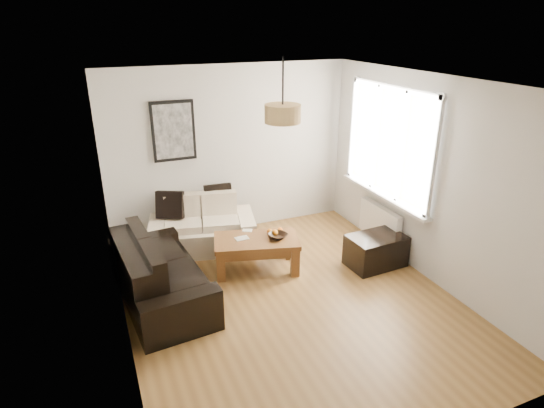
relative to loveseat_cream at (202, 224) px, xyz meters
name	(u,v)px	position (x,y,z in m)	size (l,w,h in m)	color
floor	(291,301)	(0.62, -1.78, -0.38)	(4.50, 4.50, 0.00)	brown
ceiling	(295,82)	(0.62, -1.78, 2.22)	(3.80, 4.50, 0.00)	white
wall_back	(230,151)	(0.62, 0.47, 0.92)	(3.80, 0.04, 2.60)	silver
wall_front	(432,315)	(0.62, -4.03, 0.92)	(3.80, 0.04, 2.60)	silver
wall_left	(114,231)	(-1.28, -1.78, 0.92)	(0.04, 4.50, 2.60)	silver
wall_right	(429,180)	(2.52, -1.78, 0.92)	(0.04, 4.50, 2.60)	silver
window_bay	(390,143)	(2.48, -0.98, 1.22)	(0.14, 1.90, 1.60)	white
radiator	(380,223)	(2.44, -0.98, 0.00)	(0.10, 0.90, 0.52)	white
poster	(173,131)	(-0.23, 0.44, 1.32)	(0.62, 0.04, 0.87)	black
pendant_shade	(283,114)	(0.62, -1.48, 1.85)	(0.40, 0.40, 0.20)	tan
loveseat_cream	(202,224)	(0.00, 0.00, 0.00)	(1.52, 0.83, 0.75)	beige
sofa_leather	(161,271)	(-0.81, -1.14, 0.01)	(1.81, 0.88, 0.78)	black
coffee_table	(257,254)	(0.51, -0.90, -0.15)	(1.12, 0.61, 0.46)	brown
ottoman	(376,251)	(2.07, -1.44, -0.16)	(0.77, 0.50, 0.44)	black
cushion_left	(170,205)	(-0.41, 0.18, 0.31)	(0.40, 0.12, 0.40)	black
cushion_right	(218,197)	(0.32, 0.18, 0.31)	(0.40, 0.12, 0.40)	black
fruit_bowl	(278,236)	(0.79, -0.99, 0.11)	(0.25, 0.25, 0.06)	black
orange_a	(275,232)	(0.79, -0.90, 0.12)	(0.08, 0.08, 0.08)	orange
orange_b	(280,230)	(0.88, -0.85, 0.12)	(0.08, 0.08, 0.08)	orange
orange_c	(270,231)	(0.73, -0.83, 0.12)	(0.07, 0.07, 0.07)	orange
papers	(242,238)	(0.34, -0.82, 0.08)	(0.18, 0.13, 0.01)	beige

